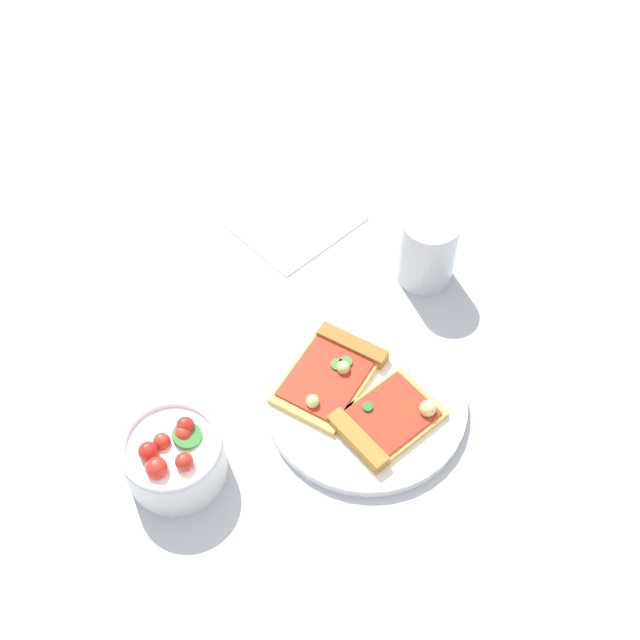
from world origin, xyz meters
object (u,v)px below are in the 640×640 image
Objects in this scene: salad_bowl at (174,457)px; plate at (366,401)px; paper_napkin at (296,221)px; soda_glass at (427,252)px; pizza_slice_near at (335,372)px; pizza_slice_far at (384,422)px.

plate is at bearing -44.02° from salad_bowl.
paper_napkin is at bearing 5.77° from salad_bowl.
salad_bowl is 0.71× the size of paper_napkin.
plate is 2.36× the size of soda_glass.
pizza_slice_near is at bearing -145.18° from paper_napkin.
pizza_slice_far is at bearing -127.40° from plate.
paper_napkin is (0.24, 0.20, -0.01)m from plate.
salad_bowl is at bearing 157.89° from soda_glass.
soda_glass reaches higher than salad_bowl.
pizza_slice_near is (0.01, 0.05, 0.01)m from plate.
paper_napkin is at bearing 41.79° from pizza_slice_far.
plate is at bearing -107.23° from pizza_slice_near.
pizza_slice_far is at bearing -171.48° from soda_glass.
pizza_slice_far is (-0.04, -0.08, 0.00)m from pizza_slice_near.
paper_napkin is at bearing 84.64° from soda_glass.
pizza_slice_near is 0.09m from pizza_slice_far.
salad_bowl is (-0.18, 0.11, 0.01)m from pizza_slice_near.
pizza_slice_far reaches higher than plate.
pizza_slice_far is 1.26× the size of salad_bowl.
paper_napkin is (0.26, 0.23, -0.02)m from pizza_slice_far.
pizza_slice_near is 1.22× the size of salad_bowl.
salad_bowl is at bearing -174.23° from paper_napkin.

